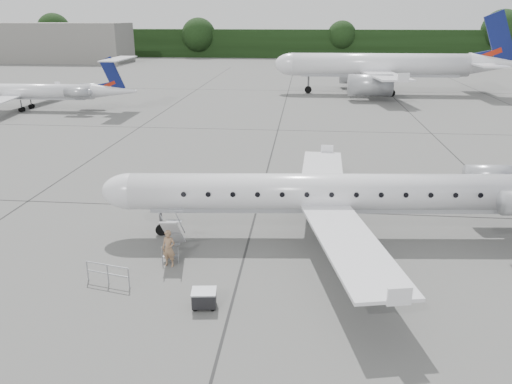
# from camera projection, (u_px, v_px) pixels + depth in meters

# --- Properties ---
(ground) EXTENTS (320.00, 320.00, 0.00)m
(ground) POSITION_uv_depth(u_px,v_px,m) (346.00, 262.00, 25.06)
(ground) COLOR #595957
(ground) RESTS_ON ground
(treeline) EXTENTS (260.00, 4.00, 8.00)m
(treeline) POSITION_uv_depth(u_px,v_px,m) (315.00, 44.00, 145.69)
(treeline) COLOR black
(treeline) RESTS_ON ground
(terminal_building) EXTENTS (40.00, 14.00, 10.00)m
(terminal_building) POSITION_uv_depth(u_px,v_px,m) (53.00, 43.00, 133.09)
(terminal_building) COLOR slate
(terminal_building) RESTS_ON ground
(main_regional_jet) EXTENTS (29.87, 22.71, 7.22)m
(main_regional_jet) POSITION_uv_depth(u_px,v_px,m) (333.00, 174.00, 26.90)
(main_regional_jet) COLOR silver
(main_regional_jet) RESTS_ON ground
(airstair) EXTENTS (1.07, 2.52, 2.26)m
(airstair) POSITION_uv_depth(u_px,v_px,m) (173.00, 233.00, 25.65)
(airstair) COLOR silver
(airstair) RESTS_ON ground
(passenger) EXTENTS (0.75, 0.56, 1.88)m
(passenger) POSITION_uv_depth(u_px,v_px,m) (169.00, 248.00, 24.41)
(passenger) COLOR #906D4E
(passenger) RESTS_ON ground
(safety_railing) EXTENTS (2.16, 0.56, 1.00)m
(safety_railing) POSITION_uv_depth(u_px,v_px,m) (108.00, 275.00, 22.84)
(safety_railing) COLOR #919499
(safety_railing) RESTS_ON ground
(baggage_cart) EXTENTS (1.08, 0.91, 0.86)m
(baggage_cart) POSITION_uv_depth(u_px,v_px,m) (204.00, 298.00, 21.05)
(baggage_cart) COLOR black
(baggage_cart) RESTS_ON ground
(bg_narrowbody) EXTENTS (35.37, 25.93, 12.45)m
(bg_narrowbody) POSITION_uv_depth(u_px,v_px,m) (380.00, 53.00, 77.17)
(bg_narrowbody) COLOR silver
(bg_narrowbody) RESTS_ON ground
(bg_regional_left) EXTENTS (26.38, 19.25, 6.82)m
(bg_regional_left) POSITION_uv_depth(u_px,v_px,m) (16.00, 84.00, 64.48)
(bg_regional_left) COLOR silver
(bg_regional_left) RESTS_ON ground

